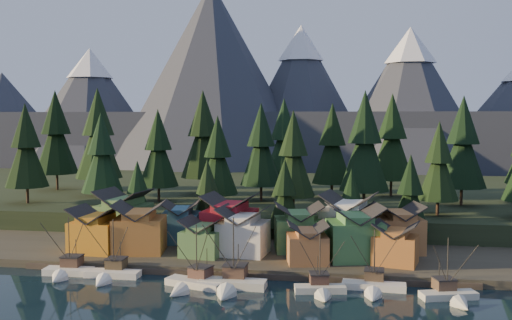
% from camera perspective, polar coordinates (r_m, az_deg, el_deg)
% --- Properties ---
extents(ground, '(500.00, 500.00, 0.00)m').
position_cam_1_polar(ground, '(86.85, -3.56, -14.41)').
color(ground, black).
rests_on(ground, ground).
extents(shore_strip, '(400.00, 50.00, 1.50)m').
position_cam_1_polar(shore_strip, '(124.55, 0.57, -8.24)').
color(shore_strip, '#322E24').
rests_on(shore_strip, ground).
extents(hillside, '(420.00, 100.00, 6.00)m').
position_cam_1_polar(hillside, '(172.94, 3.09, -3.92)').
color(hillside, black).
rests_on(hillside, ground).
extents(dock, '(80.00, 4.00, 1.00)m').
position_cam_1_polar(dock, '(102.14, -1.47, -11.22)').
color(dock, '#463D32').
rests_on(dock, ground).
extents(mountain_ridge, '(560.00, 190.00, 90.00)m').
position_cam_1_polar(mountain_ridge, '(294.60, 4.90, 4.00)').
color(mountain_ridge, '#3F4251').
rests_on(mountain_ridge, ground).
extents(boat_0, '(8.86, 9.58, 11.41)m').
position_cam_1_polar(boat_0, '(106.82, -18.48, -9.75)').
color(boat_0, white).
rests_on(boat_0, ground).
extents(boat_1, '(9.90, 10.77, 11.17)m').
position_cam_1_polar(boat_1, '(103.01, -14.40, -10.30)').
color(boat_1, white).
rests_on(boat_1, ground).
extents(boat_2, '(10.63, 11.07, 11.40)m').
position_cam_1_polar(boat_2, '(95.03, -6.53, -11.42)').
color(boat_2, beige).
rests_on(boat_2, ground).
extents(boat_3, '(11.30, 12.27, 12.81)m').
position_cam_1_polar(boat_3, '(93.75, -2.53, -11.44)').
color(boat_3, beige).
rests_on(boat_3, ground).
extents(boat_4, '(8.66, 9.15, 10.27)m').
position_cam_1_polar(boat_4, '(92.33, 6.51, -11.97)').
color(boat_4, beige).
rests_on(boat_4, ground).
extents(boat_5, '(10.58, 11.41, 10.76)m').
position_cam_1_polar(boat_5, '(94.91, 11.69, -11.64)').
color(boat_5, silver).
rests_on(boat_5, ground).
extents(boat_6, '(9.29, 9.75, 10.45)m').
position_cam_1_polar(boat_6, '(93.47, 18.98, -11.99)').
color(boat_6, beige).
rests_on(boat_6, ground).
extents(house_front_0, '(9.23, 8.77, 8.82)m').
position_cam_1_polar(house_front_0, '(116.38, -15.70, -6.59)').
color(house_front_0, '#C3791B').
rests_on(house_front_0, shore_strip).
extents(house_front_1, '(10.77, 10.46, 9.74)m').
position_cam_1_polar(house_front_1, '(114.06, -11.57, -6.49)').
color(house_front_1, '#BE7430').
rests_on(house_front_1, shore_strip).
extents(house_front_2, '(8.06, 8.11, 7.16)m').
position_cam_1_polar(house_front_2, '(109.68, -5.40, -7.58)').
color(house_front_2, '#48733E').
rests_on(house_front_2, shore_strip).
extents(house_front_3, '(9.83, 9.46, 9.10)m').
position_cam_1_polar(house_front_3, '(110.17, -1.29, -6.97)').
color(house_front_3, silver).
rests_on(house_front_3, shore_strip).
extents(house_front_4, '(8.43, 8.87, 7.26)m').
position_cam_1_polar(house_front_4, '(104.64, 5.14, -8.14)').
color(house_front_4, '#9F6538').
rests_on(house_front_4, shore_strip).
extents(house_front_5, '(11.44, 10.78, 10.18)m').
position_cam_1_polar(house_front_5, '(107.40, 9.84, -7.02)').
color(house_front_5, '#407741').
rests_on(house_front_5, shore_strip).
extents(house_front_6, '(9.02, 8.71, 7.53)m').
position_cam_1_polar(house_front_6, '(106.11, 13.77, -7.99)').
color(house_front_6, '#A25F29').
rests_on(house_front_6, shore_strip).
extents(house_back_0, '(11.08, 10.74, 10.81)m').
position_cam_1_polar(house_back_0, '(125.44, -13.08, -5.27)').
color(house_back_0, '#4E7740').
rests_on(house_back_0, shore_strip).
extents(house_back_1, '(8.75, 8.84, 8.65)m').
position_cam_1_polar(house_back_1, '(121.54, -7.52, -6.05)').
color(house_back_1, '#315C75').
rests_on(house_back_1, shore_strip).
extents(house_back_2, '(11.00, 10.28, 10.66)m').
position_cam_1_polar(house_back_2, '(116.44, -2.64, -5.95)').
color(house_back_2, maroon).
rests_on(house_back_2, shore_strip).
extents(house_back_3, '(10.60, 9.82, 9.31)m').
position_cam_1_polar(house_back_3, '(113.31, 4.29, -6.61)').
color(house_back_3, '#477B42').
rests_on(house_back_3, shore_strip).
extents(house_back_4, '(12.09, 11.78, 11.16)m').
position_cam_1_polar(house_back_4, '(116.22, 9.27, -5.89)').
color(house_back_4, white).
rests_on(house_back_4, shore_strip).
extents(house_back_5, '(9.97, 10.05, 9.44)m').
position_cam_1_polar(house_back_5, '(115.30, 14.13, -6.50)').
color(house_back_5, '#A96F3C').
rests_on(house_back_5, shore_strip).
extents(tree_hill_0, '(10.88, 10.88, 25.34)m').
position_cam_1_polar(tree_hill_0, '(154.90, -22.00, 1.06)').
color(tree_hill_0, '#332319').
rests_on(tree_hill_0, hillside).
extents(tree_hill_1, '(12.83, 12.83, 29.88)m').
position_cam_1_polar(tree_hill_1, '(163.27, -15.50, 2.25)').
color(tree_hill_1, '#332319').
rests_on(tree_hill_1, hillside).
extents(tree_hill_2, '(9.91, 9.91, 23.08)m').
position_cam_1_polar(tree_hill_2, '(141.13, -15.18, 0.43)').
color(tree_hill_2, '#332319').
rests_on(tree_hill_2, hillside).
extents(tree_hill_3, '(10.26, 10.26, 23.91)m').
position_cam_1_polar(tree_hill_3, '(148.53, -9.75, 0.89)').
color(tree_hill_3, '#332319').
rests_on(tree_hill_3, hillside).
extents(tree_hill_4, '(12.59, 12.59, 29.33)m').
position_cam_1_polar(tree_hill_4, '(160.43, -5.31, 2.25)').
color(tree_hill_4, '#332319').
rests_on(tree_hill_4, hillside).
extents(tree_hill_5, '(9.55, 9.55, 22.24)m').
position_cam_1_polar(tree_hill_5, '(134.00, -3.85, 0.18)').
color(tree_hill_5, '#332319').
rests_on(tree_hill_5, hillside).
extents(tree_hill_6, '(10.95, 10.95, 25.52)m').
position_cam_1_polar(tree_hill_6, '(147.08, 0.52, 1.26)').
color(tree_hill_6, '#332319').
rests_on(tree_hill_6, hillside).
extents(tree_hill_7, '(10.07, 10.07, 23.45)m').
position_cam_1_polar(tree_hill_7, '(129.06, 3.75, 0.31)').
color(tree_hill_7, '#332319').
rests_on(tree_hill_7, hillside).
extents(tree_hill_8, '(10.98, 10.98, 25.58)m').
position_cam_1_polar(tree_hill_8, '(152.41, 7.63, 1.34)').
color(tree_hill_8, '#332319').
rests_on(tree_hill_8, hillside).
extents(tree_hill_9, '(12.06, 12.06, 28.10)m').
position_cam_1_polar(tree_hill_9, '(135.35, 10.81, 1.51)').
color(tree_hill_9, '#332319').
rests_on(tree_hill_9, hillside).
extents(tree_hill_10, '(12.16, 12.16, 28.34)m').
position_cam_1_polar(tree_hill_10, '(160.69, 13.43, 1.95)').
color(tree_hill_10, '#332319').
rests_on(tree_hill_10, hillside).
extents(tree_hill_11, '(9.01, 9.01, 20.99)m').
position_cam_1_polar(tree_hill_11, '(132.02, 17.80, -0.39)').
color(tree_hill_11, '#332319').
rests_on(tree_hill_11, hillside).
extents(tree_hill_12, '(11.67, 11.67, 27.18)m').
position_cam_1_polar(tree_hill_12, '(148.89, 19.97, 1.38)').
color(tree_hill_12, '#332319').
rests_on(tree_hill_12, hillside).
extents(tree_hill_15, '(11.69, 11.69, 27.24)m').
position_cam_1_polar(tree_hill_15, '(163.33, 2.81, 1.90)').
color(tree_hill_15, '#332319').
rests_on(tree_hill_15, hillside).
extents(tree_hill_16, '(12.79, 12.79, 29.80)m').
position_cam_1_polar(tree_hill_16, '(180.30, -19.37, 2.33)').
color(tree_hill_16, '#332319').
rests_on(tree_hill_16, hillside).
extents(tree_shore_0, '(7.17, 7.17, 16.70)m').
position_cam_1_polar(tree_shore_0, '(129.95, -11.74, -3.38)').
color(tree_shore_0, '#332319').
rests_on(tree_shore_0, shore_strip).
extents(tree_shore_1, '(7.40, 7.40, 17.25)m').
position_cam_1_polar(tree_shore_1, '(125.09, -4.87, -3.46)').
color(tree_shore_1, '#332319').
rests_on(tree_shore_1, shore_strip).
extents(tree_shore_2, '(7.49, 7.49, 17.45)m').
position_cam_1_polar(tree_shore_2, '(122.07, 2.90, -3.60)').
color(tree_shore_2, '#332319').
rests_on(tree_shore_2, shore_strip).
extents(tree_shore_3, '(6.71, 6.71, 15.63)m').
position_cam_1_polar(tree_shore_3, '(121.47, 9.49, -4.17)').
color(tree_shore_3, '#332319').
rests_on(tree_shore_3, shore_strip).
extents(tree_shore_4, '(8.05, 8.05, 18.76)m').
position_cam_1_polar(tree_shore_4, '(121.88, 15.16, -3.42)').
color(tree_shore_4, '#332319').
rests_on(tree_shore_4, shore_strip).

